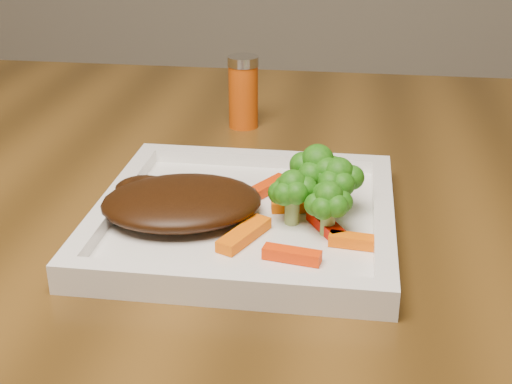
# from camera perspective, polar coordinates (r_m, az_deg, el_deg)

# --- Properties ---
(plate) EXTENTS (0.27, 0.27, 0.01)m
(plate) POSITION_cam_1_polar(r_m,az_deg,el_deg) (0.66, -0.86, -2.38)
(plate) COLOR white
(plate) RESTS_ON dining_table
(steak) EXTENTS (0.17, 0.15, 0.03)m
(steak) POSITION_cam_1_polar(r_m,az_deg,el_deg) (0.66, -5.96, -0.80)
(steak) COLOR #321807
(steak) RESTS_ON plate
(broccoli_0) EXTENTS (0.06, 0.06, 0.07)m
(broccoli_0) POSITION_cam_1_polar(r_m,az_deg,el_deg) (0.67, 4.91, 1.59)
(broccoli_0) COLOR #2F6210
(broccoli_0) RESTS_ON plate
(broccoli_1) EXTENTS (0.06, 0.06, 0.06)m
(broccoli_1) POSITION_cam_1_polar(r_m,az_deg,el_deg) (0.65, 6.57, 0.77)
(broccoli_1) COLOR #1E5D0F
(broccoli_1) RESTS_ON plate
(broccoli_2) EXTENTS (0.05, 0.05, 0.06)m
(broccoli_2) POSITION_cam_1_polar(r_m,az_deg,el_deg) (0.62, 5.83, -0.93)
(broccoli_2) COLOR #147012
(broccoli_2) RESTS_ON plate
(broccoli_3) EXTENTS (0.06, 0.06, 0.06)m
(broccoli_3) POSITION_cam_1_polar(r_m,az_deg,el_deg) (0.63, 2.93, 0.01)
(broccoli_3) COLOR #237112
(broccoli_3) RESTS_ON plate
(carrot_0) EXTENTS (0.05, 0.02, 0.01)m
(carrot_0) POSITION_cam_1_polar(r_m,az_deg,el_deg) (0.59, 2.88, -5.04)
(carrot_0) COLOR #FA3704
(carrot_0) RESTS_ON plate
(carrot_1) EXTENTS (0.05, 0.02, 0.01)m
(carrot_1) POSITION_cam_1_polar(r_m,az_deg,el_deg) (0.61, 8.28, -3.94)
(carrot_1) COLOR #FD6404
(carrot_1) RESTS_ON plate
(carrot_2) EXTENTS (0.04, 0.06, 0.01)m
(carrot_2) POSITION_cam_1_polar(r_m,az_deg,el_deg) (0.62, -0.96, -3.42)
(carrot_2) COLOR #FF6704
(carrot_2) RESTS_ON plate
(carrot_4) EXTENTS (0.04, 0.05, 0.01)m
(carrot_4) POSITION_cam_1_polar(r_m,az_deg,el_deg) (0.71, 1.01, 0.43)
(carrot_4) COLOR #E33403
(carrot_4) RESTS_ON plate
(carrot_5) EXTENTS (0.04, 0.05, 0.01)m
(carrot_5) POSITION_cam_1_polar(r_m,az_deg,el_deg) (0.63, 5.59, -2.65)
(carrot_5) COLOR red
(carrot_5) RESTS_ON plate
(carrot_6) EXTENTS (0.05, 0.02, 0.01)m
(carrot_6) POSITION_cam_1_polar(r_m,az_deg,el_deg) (0.67, 3.29, -1.11)
(carrot_6) COLOR #FF6604
(carrot_6) RESTS_ON plate
(spice_shaker) EXTENTS (0.05, 0.05, 0.09)m
(spice_shaker) POSITION_cam_1_polar(r_m,az_deg,el_deg) (0.91, -1.02, 7.99)
(spice_shaker) COLOR #D14D0B
(spice_shaker) RESTS_ON dining_table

